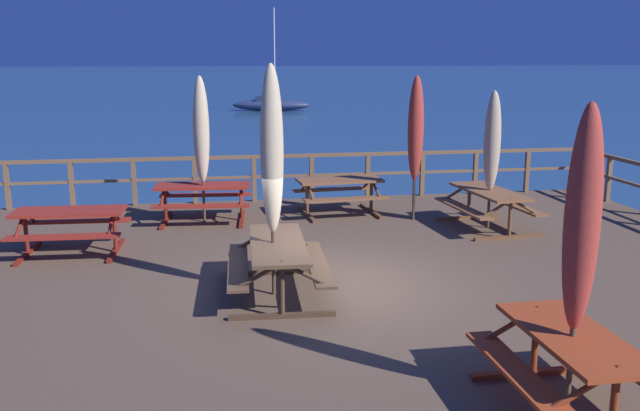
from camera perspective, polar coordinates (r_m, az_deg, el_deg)
name	(u,v)px	position (r m, az deg, el deg)	size (l,w,h in m)	color
ground_plane	(330,336)	(10.49, 0.87, -10.83)	(600.00, 600.00, 0.00)	navy
wooden_deck	(330,310)	(10.34, 0.88, -8.76)	(15.21, 12.66, 0.81)	brown
railing_waterside_far	(283,170)	(15.97, -3.11, 2.99)	(15.01, 0.10, 1.09)	brown
picnic_table_mid_right	(278,256)	(9.65, -3.54, -4.24)	(1.51, 2.25, 0.78)	brown
picnic_table_back_right	(572,355)	(7.02, 20.27, -11.61)	(1.40, 1.78, 0.78)	#993819
picnic_table_front_right	(489,200)	(13.75, 13.91, 0.42)	(1.57, 2.12, 0.78)	brown
picnic_table_front_left	(203,195)	(14.12, -9.73, 0.90)	(2.02, 1.56, 0.78)	maroon
picnic_table_mid_centre	(70,222)	(12.38, -20.15, -1.30)	(1.89, 1.49, 0.78)	maroon
picnic_table_mid_left	(340,189)	(14.57, 1.65, 1.41)	(1.88, 1.53, 0.78)	brown
patio_umbrella_tall_mid_left	(272,151)	(9.34, -4.04, 4.56)	(0.32, 0.32, 3.23)	#4C3828
patio_umbrella_short_back	(582,221)	(6.57, 21.05, -1.22)	(0.32, 0.32, 2.94)	#4C3828
patio_umbrella_tall_back_right	(492,142)	(13.60, 14.19, 5.18)	(0.32, 0.32, 2.69)	#4C3828
patio_umbrella_short_mid	(201,130)	(13.86, -9.89, 6.20)	(0.32, 0.32, 2.95)	#4C3828
patio_umbrella_tall_front	(416,129)	(14.00, 8.00, 6.32)	(0.32, 0.32, 2.95)	#4C3828
sailboat_distant	(271,104)	(53.59, -4.11, 8.43)	(6.20, 2.69, 7.72)	navy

